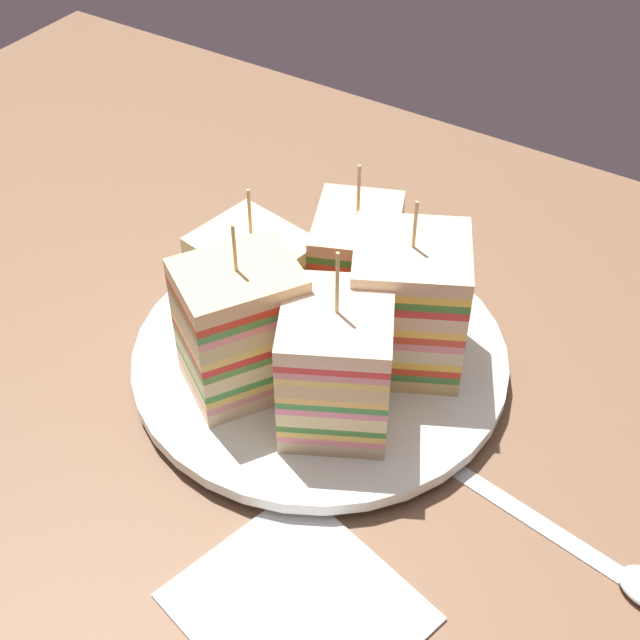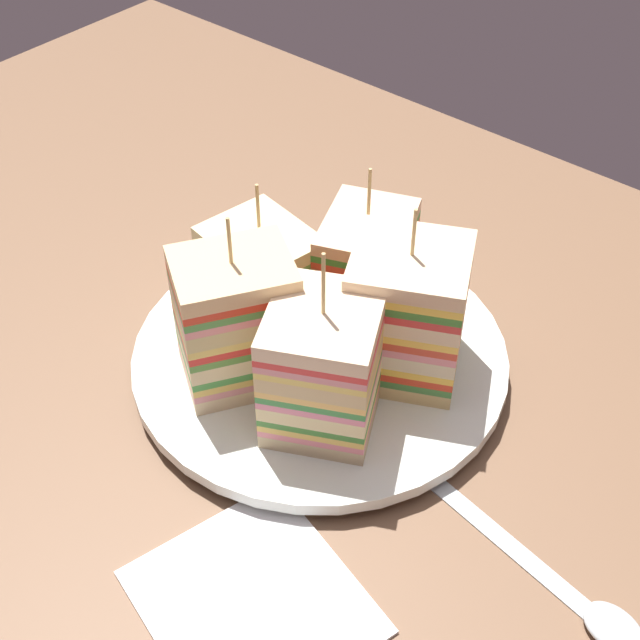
% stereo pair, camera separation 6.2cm
% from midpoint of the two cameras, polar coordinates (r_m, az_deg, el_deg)
% --- Properties ---
extents(ground_plane, '(1.18, 0.73, 0.02)m').
position_cam_midpoint_polar(ground_plane, '(0.66, -2.69, -3.77)').
color(ground_plane, brown).
extents(plate, '(0.27, 0.27, 0.02)m').
position_cam_midpoint_polar(plate, '(0.64, -2.75, -2.56)').
color(plate, silver).
rests_on(plate, ground_plane).
extents(sandwich_wedge_0, '(0.10, 0.10, 0.13)m').
position_cam_midpoint_polar(sandwich_wedge_0, '(0.60, 2.73, 0.86)').
color(sandwich_wedge_0, '#E1C37C').
rests_on(sandwich_wedge_0, plate).
extents(sandwich_wedge_1, '(0.08, 0.09, 0.12)m').
position_cam_midpoint_polar(sandwich_wedge_1, '(0.65, -0.37, 3.68)').
color(sandwich_wedge_1, '#D2B583').
rests_on(sandwich_wedge_1, plate).
extents(sandwich_wedge_2, '(0.09, 0.08, 0.11)m').
position_cam_midpoint_polar(sandwich_wedge_2, '(0.64, -6.98, 2.44)').
color(sandwich_wedge_2, beige).
rests_on(sandwich_wedge_2, plate).
extents(sandwich_wedge_3, '(0.09, 0.10, 0.13)m').
position_cam_midpoint_polar(sandwich_wedge_3, '(0.59, -8.07, -0.69)').
color(sandwich_wedge_3, beige).
rests_on(sandwich_wedge_3, plate).
extents(sandwich_wedge_4, '(0.10, 0.10, 0.14)m').
position_cam_midpoint_polar(sandwich_wedge_4, '(0.56, -2.10, -3.04)').
color(sandwich_wedge_4, '#D0B586').
rests_on(sandwich_wedge_4, plate).
extents(chip_pile, '(0.06, 0.07, 0.02)m').
position_cam_midpoint_polar(chip_pile, '(0.63, -2.90, -1.75)').
color(chip_pile, '#E5C874').
rests_on(chip_pile, plate).
extents(spoon, '(0.16, 0.04, 0.01)m').
position_cam_midpoint_polar(spoon, '(0.56, 15.48, -15.38)').
color(spoon, silver).
rests_on(spoon, ground_plane).
extents(napkin, '(0.15, 0.14, 0.01)m').
position_cam_midpoint_polar(napkin, '(0.53, -4.95, -18.11)').
color(napkin, white).
rests_on(napkin, ground_plane).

